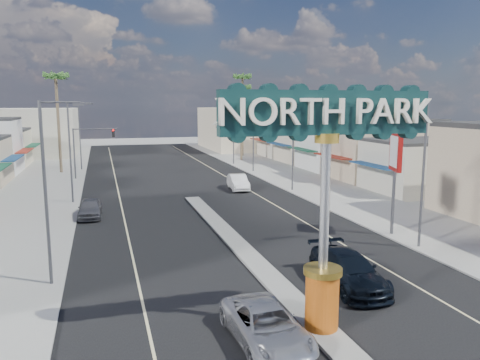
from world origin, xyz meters
TOP-DOWN VIEW (x-y plane):
  - ground at (0.00, 30.00)m, footprint 160.00×160.00m
  - road at (0.00, 30.00)m, footprint 20.00×120.00m
  - median_island at (0.00, 14.00)m, footprint 1.30×30.00m
  - sidewalk_left at (-14.00, 30.00)m, footprint 8.00×120.00m
  - sidewalk_right at (14.00, 30.00)m, footprint 8.00×120.00m
  - storefront_row_right at (24.00, 43.00)m, footprint 12.00×42.00m
  - backdrop_far_left at (-22.00, 75.00)m, footprint 20.00×20.00m
  - backdrop_far_right at (22.00, 75.00)m, footprint 20.00×20.00m
  - gateway_sign at (0.00, 1.98)m, footprint 8.20×1.50m
  - traffic_signal_left at (-9.18, 43.99)m, footprint 5.09×0.45m
  - traffic_signal_right at (9.18, 43.99)m, footprint 5.09×0.45m
  - streetlight_l_near at (-10.43, 10.00)m, footprint 2.03×0.22m
  - streetlight_l_mid at (-10.43, 30.00)m, footprint 2.03×0.22m
  - streetlight_l_far at (-10.43, 52.00)m, footprint 2.03×0.22m
  - streetlight_r_near at (10.43, 10.00)m, footprint 2.03×0.22m
  - streetlight_r_mid at (10.43, 30.00)m, footprint 2.03×0.22m
  - streetlight_r_far at (10.43, 52.00)m, footprint 2.03×0.22m
  - palm_left_far at (-13.00, 50.00)m, footprint 2.60×2.60m
  - palm_right_mid at (13.00, 56.00)m, footprint 2.60×2.60m
  - palm_right_far at (15.00, 62.00)m, footprint 2.60×2.60m
  - suv_left at (-2.40, 1.71)m, footprint 2.55×5.20m
  - suv_right at (3.30, 5.79)m, footprint 2.61×5.84m
  - car_parked_left at (-9.00, 24.10)m, footprint 1.94×4.42m
  - car_parked_right at (5.50, 32.33)m, footprint 2.11×4.89m
  - bank_pylon_sign at (10.68, 12.96)m, footprint 0.97×2.12m

SIDE VIEW (x-z plane):
  - ground at x=0.00m, z-range 0.00..0.00m
  - road at x=0.00m, z-range 0.00..0.01m
  - sidewalk_left at x=-14.00m, z-range 0.00..0.12m
  - sidewalk_right at x=14.00m, z-range 0.00..0.12m
  - median_island at x=0.00m, z-range 0.00..0.16m
  - suv_left at x=-2.40m, z-range 0.00..1.42m
  - car_parked_left at x=-9.00m, z-range 0.00..1.48m
  - car_parked_right at x=5.50m, z-range 0.00..1.57m
  - suv_right at x=3.30m, z-range 0.00..1.66m
  - storefront_row_right at x=24.00m, z-range 0.00..6.00m
  - backdrop_far_left at x=-22.00m, z-range 0.00..8.00m
  - backdrop_far_right at x=22.00m, z-range 0.00..8.00m
  - traffic_signal_left at x=-9.18m, z-range 1.27..7.27m
  - traffic_signal_right at x=9.18m, z-range 1.27..7.27m
  - streetlight_l_near at x=-10.43m, z-range 0.57..9.57m
  - streetlight_l_mid at x=-10.43m, z-range 0.57..9.57m
  - streetlight_l_far at x=-10.43m, z-range 0.57..9.57m
  - streetlight_r_near at x=10.43m, z-range 0.57..9.57m
  - streetlight_r_mid at x=10.43m, z-range 0.57..9.57m
  - streetlight_r_far at x=10.43m, z-range 0.57..9.57m
  - bank_pylon_sign at x=10.68m, z-range 1.89..8.78m
  - gateway_sign at x=0.00m, z-range 1.35..10.50m
  - palm_right_mid at x=13.00m, z-range 4.55..16.65m
  - palm_left_far at x=-13.00m, z-range 4.95..18.05m
  - palm_right_far at x=15.00m, z-range 5.34..19.44m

